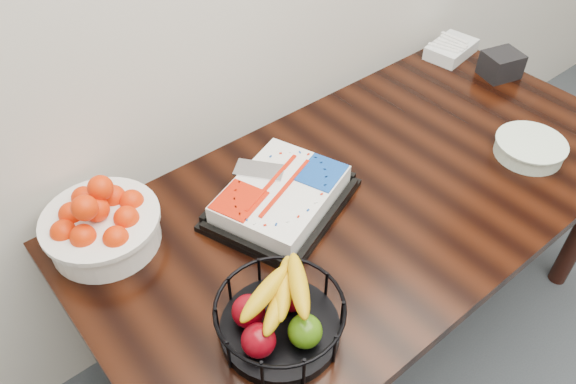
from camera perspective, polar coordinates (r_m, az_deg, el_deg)
table at (r=1.76m, az=8.66°, el=-1.49°), size 1.80×0.90×0.75m
cake_tray at (r=1.59m, az=-0.70°, el=-0.50°), size 0.49×0.44×0.08m
tangerine_bowl at (r=1.54m, az=-18.54°, el=-2.70°), size 0.31×0.31×0.20m
fruit_basket at (r=1.30m, az=-0.83°, el=-12.50°), size 0.30×0.30×0.16m
plate_stack at (r=1.93m, az=23.34°, el=4.11°), size 0.22×0.22×0.05m
fork_bag at (r=2.37m, az=16.25°, el=13.81°), size 0.22×0.16×0.06m
napkin_box at (r=2.28m, az=20.83°, el=12.00°), size 0.16×0.14×0.09m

